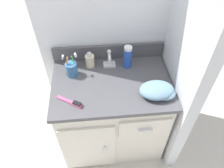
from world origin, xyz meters
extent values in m
plane|color=beige|center=(0.00, 0.00, 0.00)|extent=(6.00, 6.00, 0.00)
cube|color=silver|center=(0.00, 0.33, 1.10)|extent=(1.02, 0.08, 2.20)
cube|color=silver|center=(0.47, 0.00, 1.10)|extent=(0.08, 0.64, 2.20)
cube|color=silver|center=(0.00, 0.00, 0.35)|extent=(0.81, 0.52, 0.71)
cube|color=silver|center=(-0.19, -0.27, 0.32)|extent=(0.39, 0.02, 0.57)
cube|color=silver|center=(0.20, -0.27, 0.55)|extent=(0.36, 0.02, 0.17)
cube|color=silver|center=(-0.08, -0.28, 0.32)|extent=(0.02, 0.02, 0.09)
cube|color=silver|center=(0.20, -0.28, 0.55)|extent=(0.10, 0.02, 0.01)
cube|color=#4C4C51|center=(0.00, 0.00, 0.72)|extent=(0.84, 0.56, 0.03)
ellipsoid|color=#46464B|center=(0.00, 0.00, 0.63)|extent=(0.39, 0.31, 0.20)
cylinder|color=silver|center=(0.00, 0.00, 0.54)|extent=(0.03, 0.03, 0.01)
cube|color=#4C4C51|center=(0.00, 0.27, 0.80)|extent=(0.84, 0.02, 0.12)
cube|color=silver|center=(0.00, 0.18, 0.75)|extent=(0.09, 0.06, 0.02)
cylinder|color=silver|center=(0.00, 0.18, 0.80)|extent=(0.02, 0.02, 0.08)
cylinder|color=silver|center=(0.00, 0.15, 0.84)|extent=(0.02, 0.06, 0.02)
sphere|color=silver|center=(0.00, 0.20, 0.86)|extent=(0.03, 0.03, 0.03)
cylinder|color=teal|center=(-0.27, 0.11, 0.79)|extent=(0.08, 0.08, 0.10)
cylinder|color=green|center=(-0.25, 0.12, 0.82)|extent=(0.04, 0.02, 0.16)
cube|color=white|center=(-0.23, 0.13, 0.90)|extent=(0.02, 0.02, 0.03)
cylinder|color=orange|center=(-0.30, 0.12, 0.82)|extent=(0.04, 0.01, 0.16)
cube|color=white|center=(-0.32, 0.12, 0.90)|extent=(0.02, 0.02, 0.03)
cylinder|color=beige|center=(-0.14, 0.20, 0.78)|extent=(0.07, 0.07, 0.09)
cylinder|color=silver|center=(-0.14, 0.20, 0.84)|extent=(0.03, 0.03, 0.03)
cylinder|color=silver|center=(-0.14, 0.18, 0.86)|extent=(0.01, 0.04, 0.01)
cylinder|color=#234CB2|center=(0.13, 0.16, 0.81)|extent=(0.06, 0.06, 0.16)
cylinder|color=white|center=(0.13, 0.16, 0.90)|extent=(0.06, 0.06, 0.02)
cube|color=#C1517F|center=(-0.31, -0.13, 0.74)|extent=(0.11, 0.08, 0.01)
cube|color=#C1517F|center=(-0.24, -0.18, 0.74)|extent=(0.07, 0.06, 0.02)
cube|color=black|center=(-0.24, -0.18, 0.76)|extent=(0.06, 0.05, 0.01)
ellipsoid|color=#6B8EA8|center=(0.28, -0.13, 0.78)|extent=(0.23, 0.17, 0.08)
ellipsoid|color=#7095B0|center=(0.33, -0.15, 0.77)|extent=(0.14, 0.12, 0.06)
camera|label=1|loc=(-0.10, -1.05, 1.84)|focal=35.00mm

